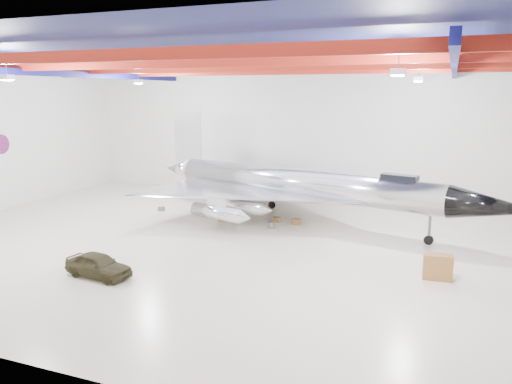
% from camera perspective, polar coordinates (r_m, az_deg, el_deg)
% --- Properties ---
extents(floor, '(40.00, 40.00, 0.00)m').
position_cam_1_polar(floor, '(30.35, -3.15, -5.77)').
color(floor, beige).
rests_on(floor, ground).
extents(wall_back, '(40.00, 0.00, 40.00)m').
position_cam_1_polar(wall_back, '(43.24, 5.06, 6.78)').
color(wall_back, silver).
rests_on(wall_back, floor).
extents(ceiling, '(40.00, 40.00, 0.00)m').
position_cam_1_polar(ceiling, '(29.07, -3.39, 15.43)').
color(ceiling, '#0A0F38').
rests_on(ceiling, wall_back).
extents(ceiling_structure, '(39.50, 29.50, 1.08)m').
position_cam_1_polar(ceiling_structure, '(29.03, -3.38, 14.10)').
color(ceiling_structure, maroon).
rests_on(ceiling_structure, ceiling).
extents(wall_roundel, '(0.10, 1.50, 1.50)m').
position_cam_1_polar(wall_roundel, '(42.95, -27.13, 4.88)').
color(wall_roundel, '#B21414').
rests_on(wall_roundel, wall_left).
extents(jet_aircraft, '(27.25, 19.08, 7.53)m').
position_cam_1_polar(jet_aircraft, '(34.41, 5.00, 0.51)').
color(jet_aircraft, silver).
rests_on(jet_aircraft, floor).
extents(jeep, '(3.68, 1.84, 1.20)m').
position_cam_1_polar(jeep, '(25.89, -17.57, -7.96)').
color(jeep, '#322D19').
rests_on(jeep, floor).
extents(desk, '(1.41, 0.79, 1.25)m').
position_cam_1_polar(desk, '(25.92, 20.05, -8.05)').
color(desk, brown).
rests_on(desk, floor).
extents(crate_ply, '(0.54, 0.45, 0.35)m').
position_cam_1_polar(crate_ply, '(35.20, -3.89, -3.06)').
color(crate_ply, olive).
rests_on(crate_ply, floor).
extents(toolbox_red, '(0.49, 0.45, 0.28)m').
position_cam_1_polar(toolbox_red, '(39.61, -3.81, -1.47)').
color(toolbox_red, maroon).
rests_on(toolbox_red, floor).
extents(engine_drum, '(0.58, 0.58, 0.43)m').
position_cam_1_polar(engine_drum, '(33.33, 1.78, -3.80)').
color(engine_drum, '#59595B').
rests_on(engine_drum, floor).
extents(parts_bin, '(0.57, 0.46, 0.38)m').
position_cam_1_polar(parts_bin, '(34.37, 4.63, -3.40)').
color(parts_bin, olive).
rests_on(parts_bin, floor).
extents(crate_small, '(0.47, 0.39, 0.30)m').
position_cam_1_polar(crate_small, '(38.89, -10.77, -1.88)').
color(crate_small, '#59595B').
rests_on(crate_small, floor).
extents(oil_barrel, '(0.60, 0.53, 0.35)m').
position_cam_1_polar(oil_barrel, '(34.95, 2.39, -3.15)').
color(oil_barrel, olive).
rests_on(oil_barrel, floor).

